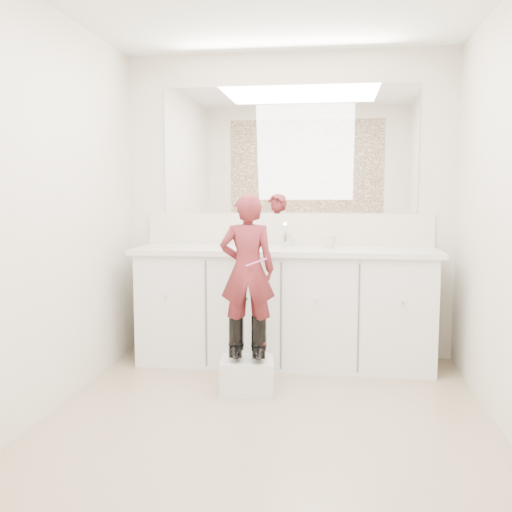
# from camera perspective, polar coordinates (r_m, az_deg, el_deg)

# --- Properties ---
(floor) EXTENTS (3.00, 3.00, 0.00)m
(floor) POSITION_cam_1_polar(r_m,az_deg,el_deg) (3.34, 0.91, -16.64)
(floor) COLOR #867558
(floor) RESTS_ON ground
(wall_back) EXTENTS (2.60, 0.00, 2.60)m
(wall_back) POSITION_cam_1_polar(r_m,az_deg,el_deg) (4.57, 3.20, 5.00)
(wall_back) COLOR beige
(wall_back) RESTS_ON floor
(wall_front) EXTENTS (2.60, 0.00, 2.60)m
(wall_front) POSITION_cam_1_polar(r_m,az_deg,el_deg) (1.60, -5.45, 2.56)
(wall_front) COLOR beige
(wall_front) RESTS_ON floor
(wall_left) EXTENTS (0.00, 3.00, 3.00)m
(wall_left) POSITION_cam_1_polar(r_m,az_deg,el_deg) (3.48, -20.86, 4.19)
(wall_left) COLOR beige
(wall_left) RESTS_ON floor
(vanity_cabinet) EXTENTS (2.20, 0.55, 0.85)m
(vanity_cabinet) POSITION_cam_1_polar(r_m,az_deg,el_deg) (4.39, 2.85, -5.26)
(vanity_cabinet) COLOR silver
(vanity_cabinet) RESTS_ON floor
(countertop) EXTENTS (2.28, 0.58, 0.04)m
(countertop) POSITION_cam_1_polar(r_m,az_deg,el_deg) (4.30, 2.86, 0.52)
(countertop) COLOR beige
(countertop) RESTS_ON vanity_cabinet
(backsplash) EXTENTS (2.28, 0.03, 0.25)m
(backsplash) POSITION_cam_1_polar(r_m,az_deg,el_deg) (4.57, 3.17, 2.67)
(backsplash) COLOR beige
(backsplash) RESTS_ON countertop
(mirror) EXTENTS (2.00, 0.02, 1.00)m
(mirror) POSITION_cam_1_polar(r_m,az_deg,el_deg) (4.57, 3.22, 10.51)
(mirror) COLOR white
(mirror) RESTS_ON wall_back
(dot_panel) EXTENTS (2.00, 0.01, 1.20)m
(dot_panel) POSITION_cam_1_polar(r_m,az_deg,el_deg) (1.65, -5.54, 18.41)
(dot_panel) COLOR #472819
(dot_panel) RESTS_ON wall_front
(faucet) EXTENTS (0.08, 0.08, 0.10)m
(faucet) POSITION_cam_1_polar(r_m,az_deg,el_deg) (4.46, 3.05, 1.62)
(faucet) COLOR silver
(faucet) RESTS_ON countertop
(cup) EXTENTS (0.12, 0.12, 0.10)m
(cup) POSITION_cam_1_polar(r_m,az_deg,el_deg) (4.37, 7.37, 1.46)
(cup) COLOR beige
(cup) RESTS_ON countertop
(soap_bottle) EXTENTS (0.10, 0.10, 0.16)m
(soap_bottle) POSITION_cam_1_polar(r_m,az_deg,el_deg) (4.42, -0.85, 2.00)
(soap_bottle) COLOR white
(soap_bottle) RESTS_ON countertop
(step_stool) EXTENTS (0.38, 0.33, 0.22)m
(step_stool) POSITION_cam_1_polar(r_m,az_deg,el_deg) (3.83, -0.90, -11.87)
(step_stool) COLOR silver
(step_stool) RESTS_ON floor
(boot_left) EXTENTS (0.13, 0.20, 0.29)m
(boot_left) POSITION_cam_1_polar(r_m,az_deg,el_deg) (3.79, -1.99, -8.07)
(boot_left) COLOR black
(boot_left) RESTS_ON step_stool
(boot_right) EXTENTS (0.13, 0.20, 0.29)m
(boot_right) POSITION_cam_1_polar(r_m,az_deg,el_deg) (3.77, 0.28, -8.15)
(boot_right) COLOR black
(boot_right) RESTS_ON step_stool
(toddler) EXTENTS (0.38, 0.28, 0.98)m
(toddler) POSITION_cam_1_polar(r_m,az_deg,el_deg) (3.69, -0.87, -1.39)
(toddler) COLOR #9A2F35
(toddler) RESTS_ON step_stool
(toothbrush) EXTENTS (0.14, 0.03, 0.06)m
(toothbrush) POSITION_cam_1_polar(r_m,az_deg,el_deg) (3.59, 0.04, -0.62)
(toothbrush) COLOR #DA55A4
(toothbrush) RESTS_ON toddler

